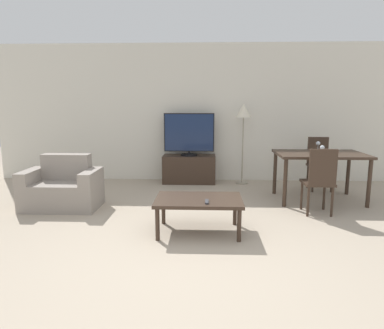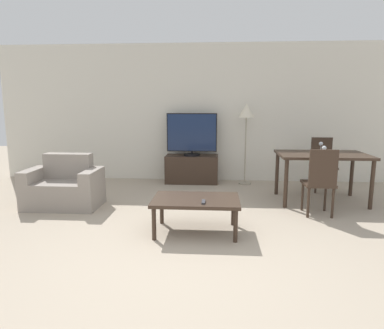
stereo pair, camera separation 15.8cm
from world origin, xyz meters
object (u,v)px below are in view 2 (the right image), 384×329
at_px(dining_chair_near, 320,179).
at_px(remote_primary, 203,202).
at_px(dining_chair_far, 322,161).
at_px(wine_glass_left, 324,149).
at_px(armchair, 64,188).
at_px(wine_glass_center, 321,144).
at_px(tv_stand, 192,169).
at_px(tv, 192,134).
at_px(coffee_table, 196,202).
at_px(floor_lamp, 246,116).
at_px(dining_table, 322,159).

distance_m(dining_chair_near, remote_primary, 1.80).
xyz_separation_m(dining_chair_far, wine_glass_left, (-0.28, -0.96, 0.35)).
height_order(armchair, dining_chair_far, dining_chair_far).
relative_size(dining_chair_far, wine_glass_center, 6.45).
relative_size(tv_stand, dining_chair_near, 1.08).
distance_m(dining_chair_near, dining_chair_far, 1.58).
bearing_deg(tv, tv_stand, 90.00).
bearing_deg(tv_stand, remote_primary, -83.19).
distance_m(tv_stand, coffee_table, 2.67).
xyz_separation_m(dining_chair_far, floor_lamp, (-1.34, 0.39, 0.79)).
bearing_deg(dining_chair_near, coffee_table, -156.35).
bearing_deg(armchair, dining_chair_far, 17.33).
bearing_deg(wine_glass_left, remote_primary, -140.51).
bearing_deg(dining_chair_near, dining_chair_far, 72.52).
height_order(armchair, wine_glass_left, wine_glass_left).
height_order(dining_chair_far, wine_glass_left, dining_chair_far).
height_order(tv_stand, wine_glass_center, wine_glass_center).
relative_size(wine_glass_left, wine_glass_center, 1.00).
relative_size(armchair, dining_table, 0.80).
xyz_separation_m(dining_table, floor_lamp, (-1.10, 1.14, 0.63)).
bearing_deg(dining_chair_near, wine_glass_left, 70.54).
xyz_separation_m(tv_stand, wine_glass_left, (2.09, -1.39, 0.60)).
relative_size(floor_lamp, remote_primary, 10.27).
xyz_separation_m(floor_lamp, remote_primary, (-0.70, -2.79, -0.88)).
distance_m(tv_stand, wine_glass_center, 2.43).
xyz_separation_m(tv, floor_lamp, (1.03, -0.03, 0.36)).
bearing_deg(wine_glass_center, dining_chair_far, 67.64).
distance_m(coffee_table, dining_table, 2.42).
xyz_separation_m(tv, remote_primary, (0.34, -2.83, -0.52)).
relative_size(armchair, wine_glass_center, 7.42).
bearing_deg(remote_primary, tv, 96.81).
bearing_deg(tv, remote_primary, -83.19).
relative_size(dining_table, floor_lamp, 0.88).
bearing_deg(dining_chair_near, floor_lamp, 114.45).
bearing_deg(dining_chair_far, tv, 169.91).
bearing_deg(dining_table, dining_chair_near, -107.48).
bearing_deg(dining_chair_far, wine_glass_left, -106.34).
xyz_separation_m(tv_stand, remote_primary, (0.34, -2.83, 0.16)).
bearing_deg(tv, coffee_table, -84.80).
distance_m(coffee_table, wine_glass_left, 2.30).
bearing_deg(floor_lamp, armchair, -149.23).
bearing_deg(floor_lamp, wine_glass_center, -33.88).
bearing_deg(remote_primary, floor_lamp, 76.00).
bearing_deg(armchair, coffee_table, -24.39).
distance_m(tv_stand, floor_lamp, 1.47).
height_order(tv_stand, floor_lamp, floor_lamp).
relative_size(tv, remote_primary, 6.47).
relative_size(remote_primary, wine_glass_center, 1.03).
xyz_separation_m(tv, dining_table, (2.13, -1.18, -0.27)).
xyz_separation_m(floor_lamp, wine_glass_center, (1.17, -0.79, -0.44)).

